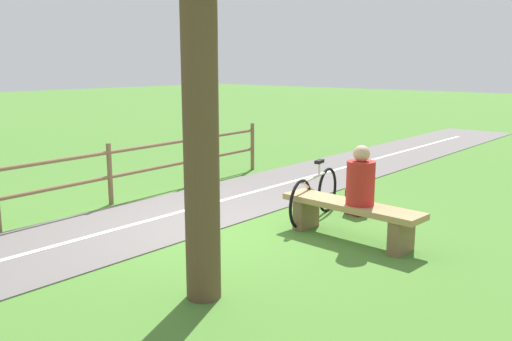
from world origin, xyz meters
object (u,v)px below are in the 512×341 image
bench (351,214)px  backpack (357,203)px  tree_mid_field (205,95)px  bicycle (315,195)px  person_seated (361,180)px

bench → backpack: (0.57, -1.13, -0.17)m
bench → backpack: 1.28m
bench → tree_mid_field: (0.09, 2.53, 1.66)m
backpack → tree_mid_field: 4.12m
bench → tree_mid_field: 3.02m
bicycle → tree_mid_field: (-0.82, 3.01, 1.64)m
person_seated → bicycle: size_ratio=0.46×
person_seated → backpack: 1.49m
bicycle → tree_mid_field: bearing=3.8°
bench → backpack: size_ratio=5.27×
bench → bicycle: bearing=-24.9°
backpack → tree_mid_field: size_ratio=0.09×
backpack → bicycle: bearing=62.1°
backpack → tree_mid_field: bearing=97.4°
backpack → person_seated: bearing=121.7°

